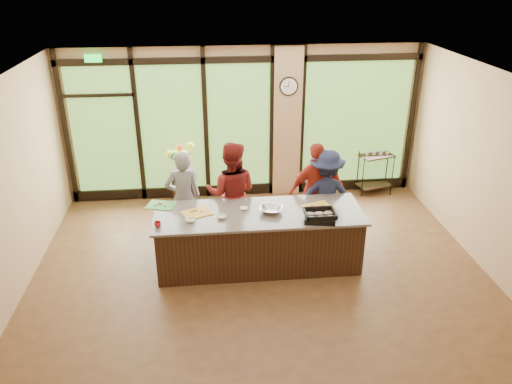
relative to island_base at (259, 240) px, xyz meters
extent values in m
plane|color=#50321C|center=(0.00, -0.30, -0.44)|extent=(7.00, 7.00, 0.00)
plane|color=silver|center=(0.00, -0.30, 2.56)|extent=(7.00, 7.00, 0.00)
plane|color=tan|center=(0.00, 2.70, 1.06)|extent=(7.00, 0.00, 7.00)
plane|color=tan|center=(-3.50, -0.30, 1.06)|extent=(0.00, 6.00, 6.00)
plane|color=tan|center=(3.50, -0.30, 1.06)|extent=(0.00, 6.00, 6.00)
cube|color=tan|center=(0.85, 2.64, 1.06)|extent=(0.55, 0.12, 3.00)
cube|color=black|center=(0.00, 2.65, 2.31)|extent=(6.90, 0.08, 0.12)
cube|color=black|center=(0.00, 2.65, -0.32)|extent=(6.90, 0.08, 0.20)
cube|color=#19D83F|center=(-2.70, 2.60, 2.39)|extent=(0.30, 0.04, 0.14)
cube|color=#316C25|center=(-2.70, 2.67, 1.01)|extent=(1.20, 0.02, 2.50)
cube|color=#316C25|center=(-1.40, 2.67, 1.01)|extent=(1.20, 0.02, 2.50)
cube|color=#316C25|center=(-0.10, 2.67, 1.01)|extent=(1.20, 0.02, 2.50)
cube|color=#316C25|center=(2.25, 2.67, 1.01)|extent=(2.10, 0.02, 2.50)
cube|color=black|center=(-3.40, 2.65, 1.06)|extent=(0.08, 0.08, 3.00)
cube|color=black|center=(-2.05, 2.65, 1.06)|extent=(0.08, 0.08, 3.00)
cube|color=black|center=(-0.75, 2.65, 1.06)|extent=(0.08, 0.08, 3.00)
cube|color=black|center=(0.55, 2.65, 1.06)|extent=(0.08, 0.08, 3.00)
cube|color=black|center=(1.15, 2.65, 1.06)|extent=(0.08, 0.08, 3.00)
cube|color=black|center=(3.40, 2.65, 1.06)|extent=(0.08, 0.08, 3.00)
cube|color=black|center=(0.00, 0.00, 0.00)|extent=(3.10, 1.00, 0.88)
cube|color=slate|center=(0.00, 0.00, 0.46)|extent=(3.20, 1.10, 0.04)
cylinder|color=black|center=(0.85, 2.57, 1.81)|extent=(0.36, 0.04, 0.36)
cylinder|color=silver|center=(0.85, 2.55, 1.81)|extent=(0.31, 0.01, 0.31)
cube|color=black|center=(0.85, 2.55, 1.86)|extent=(0.01, 0.00, 0.11)
cube|color=black|center=(0.80, 2.55, 1.81)|extent=(0.09, 0.00, 0.01)
imported|color=slate|center=(-1.17, 0.85, 0.38)|extent=(0.67, 0.52, 1.64)
imported|color=maroon|center=(-0.37, 0.79, 0.46)|extent=(0.98, 0.83, 1.79)
imported|color=maroon|center=(1.07, 0.80, 0.42)|extent=(1.07, 0.60, 1.71)
imported|color=#1A1F3A|center=(1.22, 0.73, 0.37)|extent=(1.09, 0.69, 1.61)
cube|color=black|center=(0.87, -0.34, 0.52)|extent=(0.51, 0.44, 0.08)
imported|color=silver|center=(0.19, -0.01, 0.52)|extent=(0.44, 0.44, 0.09)
cube|color=green|center=(-1.50, 0.39, 0.49)|extent=(0.50, 0.43, 0.01)
cube|color=gold|center=(-0.94, 0.07, 0.49)|extent=(0.52, 0.46, 0.01)
cube|color=gold|center=(0.93, 0.07, 0.49)|extent=(0.53, 0.46, 0.01)
imported|color=white|center=(-1.03, -0.19, 0.50)|extent=(0.19, 0.19, 0.05)
imported|color=white|center=(-0.57, -0.13, 0.50)|extent=(0.16, 0.16, 0.05)
imported|color=white|center=(-0.22, 0.13, 0.50)|extent=(0.14, 0.14, 0.03)
imported|color=#A51017|center=(-1.50, -0.30, 0.52)|extent=(0.12, 0.12, 0.08)
cube|color=black|center=(-1.21, 1.93, 0.00)|extent=(0.47, 0.47, 0.88)
imported|color=olive|center=(-1.21, 1.93, 0.59)|extent=(0.32, 0.32, 0.29)
cube|color=black|center=(2.68, 2.45, -0.27)|extent=(0.75, 0.56, 0.03)
cube|color=black|center=(2.68, 2.45, 0.38)|extent=(0.75, 0.56, 0.03)
cylinder|color=black|center=(2.37, 2.28, -0.01)|extent=(0.02, 0.02, 0.87)
cylinder|color=black|center=(2.99, 2.28, -0.01)|extent=(0.02, 0.02, 0.87)
cylinder|color=black|center=(2.37, 2.62, -0.01)|extent=(0.02, 0.02, 0.87)
cylinder|color=black|center=(2.99, 2.62, -0.01)|extent=(0.02, 0.02, 0.87)
imported|color=silver|center=(2.47, 2.45, 0.44)|extent=(0.12, 0.12, 0.09)
imported|color=silver|center=(2.61, 2.45, 0.44)|extent=(0.12, 0.12, 0.09)
imported|color=silver|center=(2.76, 2.45, 0.44)|extent=(0.12, 0.12, 0.09)
imported|color=silver|center=(2.89, 2.45, 0.44)|extent=(0.12, 0.12, 0.09)
camera|label=1|loc=(-0.74, -6.73, 3.97)|focal=35.00mm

